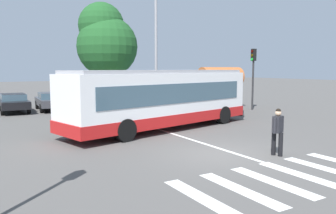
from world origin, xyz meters
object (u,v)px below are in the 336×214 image
Objects in this scene: bus_stop_shelter at (220,78)px; background_tree_right at (106,40)px; parked_car_silver at (87,99)px; parked_car_white at (172,95)px; pedestrian_crossing_street at (278,129)px; parked_car_blue at (148,96)px; parked_car_champagne at (118,97)px; traffic_light_far_corner at (253,69)px; twin_arm_street_lamp at (156,24)px; city_transit_bus at (162,99)px; parked_car_black at (13,102)px; parked_car_charcoal at (51,100)px.

background_tree_right reaches higher than bus_stop_shelter.
parked_car_white is (8.04, 0.24, 0.00)m from parked_car_silver.
bus_stop_shelter reaches higher than parked_car_silver.
pedestrian_crossing_street reaches higher than parked_car_blue.
parked_car_silver is at bearing -178.91° from parked_car_champagne.
bus_stop_shelter reaches higher than parked_car_blue.
traffic_light_far_corner is 8.06m from twin_arm_street_lamp.
parked_car_blue is at bearing 122.79° from bus_stop_shelter.
parked_car_silver is at bearing 129.42° from twin_arm_street_lamp.
city_transit_bus is 10.25m from bus_stop_shelter.
parked_car_black is 0.43× the size of twin_arm_street_lamp.
parked_car_silver is at bearing -2.53° from parked_car_black.
traffic_light_far_corner is (13.37, -7.51, 2.34)m from parked_car_charcoal.
traffic_light_far_corner is at bearing -50.64° from bus_stop_shelter.
city_transit_bus is 2.52× the size of parked_car_black.
traffic_light_far_corner is 0.53× the size of background_tree_right.
parked_car_champagne is at bearing 1.09° from parked_car_silver.
parked_car_champagne is 7.29m from twin_arm_street_lamp.
bus_stop_shelter is at bearing -30.74° from parked_car_silver.
parked_car_black is 0.98× the size of parked_car_charcoal.
background_tree_right reaches higher than parked_car_champagne.
parked_car_blue is at bearing -0.36° from parked_car_charcoal.
pedestrian_crossing_street is 19.39m from parked_car_white.
parked_car_black is at bearing 177.47° from parked_car_silver.
parked_car_silver and parked_car_champagne have the same top height.
parked_car_charcoal is 0.44× the size of twin_arm_street_lamp.
city_transit_bus is 6.63× the size of pedestrian_crossing_street.
parked_car_silver is (2.71, -0.18, 0.00)m from parked_car_charcoal.
parked_car_blue is 2.54m from parked_car_white.
parked_car_black is at bearing -179.99° from parked_car_white.
parked_car_silver is 0.52× the size of background_tree_right.
parked_car_silver is at bearing 94.62° from pedestrian_crossing_street.
pedestrian_crossing_street is at bearing -92.58° from background_tree_right.
pedestrian_crossing_street is 0.38× the size of parked_car_black.
parked_car_blue is (10.81, -0.10, 0.00)m from parked_car_black.
parked_car_silver is 1.00× the size of traffic_light_far_corner.
parked_car_blue is 6.78m from bus_stop_shelter.
parked_car_champagne is at bearing 103.22° from twin_arm_street_lamp.
parked_car_white is 8.48m from twin_arm_street_lamp.
parked_car_blue is 0.51× the size of background_tree_right.
parked_car_charcoal is at bearing 176.11° from parked_car_silver.
parked_car_white is (13.34, 0.00, 0.00)m from parked_car_black.
parked_car_charcoal is 1.00× the size of parked_car_silver.
parked_car_blue is at bearing 124.59° from traffic_light_far_corner.
traffic_light_far_corner is 0.44× the size of twin_arm_street_lamp.
bus_stop_shelter reaches higher than parked_car_champagne.
background_tree_right is at bearing 151.69° from parked_car_blue.
parked_car_blue is at bearing 66.39° from city_transit_bus.
parked_car_charcoal is 1.02× the size of parked_car_blue.
city_transit_bus is 2.47× the size of traffic_light_far_corner.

